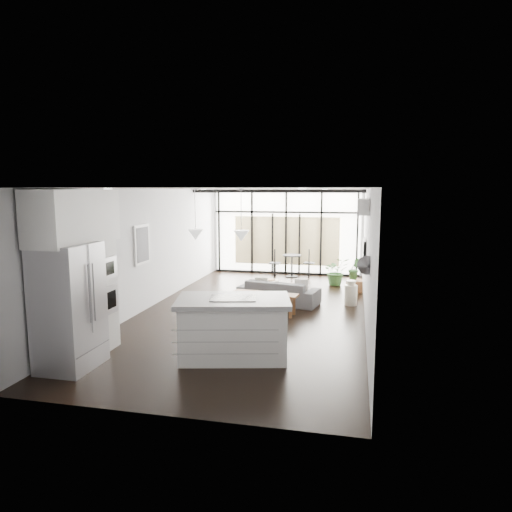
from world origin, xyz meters
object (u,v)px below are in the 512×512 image
at_px(island, 233,328).
at_px(fridge, 69,307).
at_px(sofa, 279,288).
at_px(pouf, 270,287).
at_px(console_bench, 265,303).
at_px(milk_can, 351,293).
at_px(tv, 364,253).

height_order(island, fridge, fridge).
bearing_deg(sofa, pouf, -56.12).
distance_m(fridge, console_bench, 4.47).
relative_size(sofa, pouf, 4.21).
bearing_deg(pouf, milk_can, -19.63).
bearing_deg(tv, milk_can, 157.32).
bearing_deg(console_bench, milk_can, 41.02).
bearing_deg(milk_can, fridge, -130.44).
relative_size(fridge, console_bench, 1.31).
xyz_separation_m(console_bench, tv, (2.16, 1.12, 1.06)).
height_order(island, sofa, island).
distance_m(console_bench, pouf, 2.02).
xyz_separation_m(console_bench, milk_can, (1.88, 1.24, 0.06)).
distance_m(fridge, pouf, 6.15).
height_order(fridge, console_bench, fridge).
relative_size(sofa, console_bench, 1.31).
bearing_deg(milk_can, island, -114.93).
bearing_deg(fridge, sofa, 62.31).
bearing_deg(sofa, milk_can, -161.36).
bearing_deg(pouf, console_bench, -82.66).
bearing_deg(fridge, tv, 47.05).
relative_size(pouf, tv, 0.42).
height_order(sofa, pouf, sofa).
distance_m(pouf, milk_can, 2.27).
distance_m(island, pouf, 4.78).
bearing_deg(tv, pouf, 160.01).
xyz_separation_m(island, milk_can, (1.86, 4.00, -0.20)).
bearing_deg(pouf, island, -86.69).
xyz_separation_m(sofa, console_bench, (-0.14, -1.02, -0.14)).
bearing_deg(tv, fridge, -132.95).
bearing_deg(fridge, pouf, 69.89).
bearing_deg(console_bench, fridge, -114.60).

